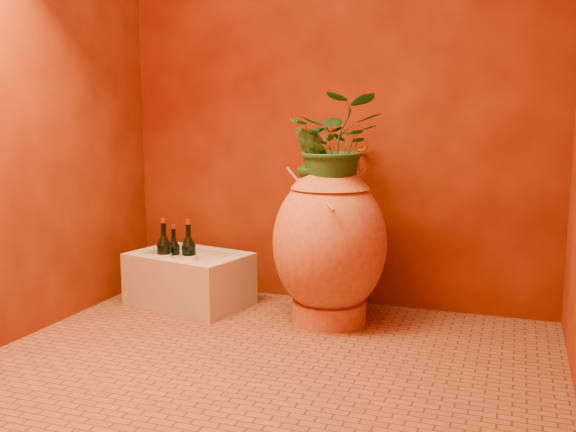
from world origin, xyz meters
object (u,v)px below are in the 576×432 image
at_px(wine_bottle_c, 174,257).
at_px(wall_tap, 361,153).
at_px(wine_bottle_b, 189,258).
at_px(amphora, 330,242).
at_px(stone_basin, 190,280).
at_px(wine_bottle_a, 164,256).

xyz_separation_m(wine_bottle_c, wall_tap, (1.03, 0.26, 0.61)).
distance_m(wine_bottle_b, wall_tap, 1.12).
relative_size(amphora, stone_basin, 1.18).
xyz_separation_m(stone_basin, wine_bottle_b, (0.02, -0.04, 0.14)).
height_order(wine_bottle_a, wine_bottle_b, wine_bottle_a).
distance_m(stone_basin, wine_bottle_c, 0.16).
xyz_separation_m(amphora, wine_bottle_c, (-0.94, 0.04, -0.15)).
xyz_separation_m(amphora, stone_basin, (-0.84, 0.02, -0.28)).
relative_size(wine_bottle_b, wine_bottle_c, 1.16).
bearing_deg(amphora, wine_bottle_a, -177.37).
bearing_deg(wine_bottle_b, amphora, 1.26).
relative_size(stone_basin, wine_bottle_a, 2.12).
height_order(amphora, wine_bottle_b, amphora).
relative_size(stone_basin, wall_tap, 4.12).
relative_size(wine_bottle_a, wall_tap, 1.94).
relative_size(wine_bottle_c, wall_tap, 1.66).
distance_m(stone_basin, wine_bottle_a, 0.20).
bearing_deg(wall_tap, wine_bottle_b, -160.98).
distance_m(amphora, wine_bottle_b, 0.83).
distance_m(wine_bottle_a, wine_bottle_b, 0.15).
relative_size(wine_bottle_a, wine_bottle_b, 1.01).
height_order(wine_bottle_b, wall_tap, wall_tap).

